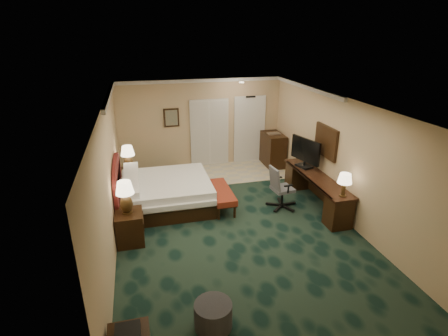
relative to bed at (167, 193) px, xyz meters
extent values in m
cube|color=black|center=(1.35, -1.24, -0.33)|extent=(5.00, 7.50, 0.00)
cube|color=silver|center=(1.35, -1.24, 2.37)|extent=(5.00, 7.50, 0.00)
cube|color=#D8AC81|center=(1.35, 2.51, 1.02)|extent=(5.00, 0.00, 2.70)
cube|color=#D8AC81|center=(1.35, -4.99, 1.02)|extent=(5.00, 0.00, 2.70)
cube|color=#D8AC81|center=(-1.15, -1.24, 1.02)|extent=(0.00, 7.50, 2.70)
cube|color=#D8AC81|center=(3.85, -1.24, 1.02)|extent=(0.00, 7.50, 2.70)
cube|color=beige|center=(2.25, 1.66, -0.33)|extent=(3.20, 1.70, 0.01)
cube|color=silver|center=(2.90, 2.48, 0.72)|extent=(1.02, 0.06, 2.18)
cube|color=#BCB9B4|center=(1.60, 2.47, 0.72)|extent=(1.20, 0.06, 2.10)
cube|color=slate|center=(0.45, 2.47, 1.27)|extent=(0.45, 0.06, 0.55)
cube|color=white|center=(3.81, -0.64, 1.22)|extent=(0.05, 0.95, 0.75)
cube|color=white|center=(0.00, 0.00, 0.00)|extent=(2.10, 1.95, 0.67)
cube|color=black|center=(-0.87, -1.43, 0.00)|extent=(0.53, 0.61, 0.66)
cube|color=black|center=(-0.88, 0.98, -0.02)|extent=(0.51, 0.58, 0.64)
cube|color=maroon|center=(1.26, -0.41, -0.10)|extent=(0.48, 1.38, 0.47)
cylinder|color=#2A2A2C|center=(0.30, -3.98, -0.13)|extent=(0.64, 0.64, 0.40)
cube|color=black|center=(3.55, -0.85, 0.04)|extent=(0.56, 2.60, 0.75)
cube|color=black|center=(3.52, -0.20, 0.80)|extent=(0.35, 0.96, 0.76)
cube|color=black|center=(3.53, 1.96, 0.18)|extent=(0.54, 0.97, 1.03)
camera|label=1|loc=(-0.50, -7.81, 3.72)|focal=28.00mm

